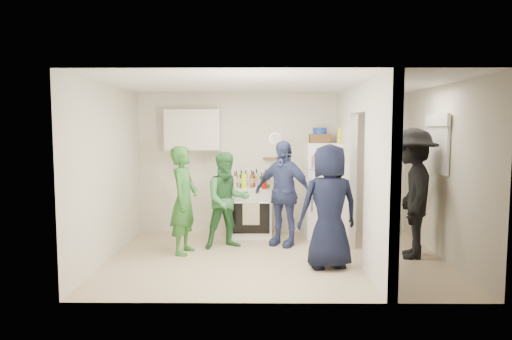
# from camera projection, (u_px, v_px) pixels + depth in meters

# --- Properties ---
(floor) EXTENTS (4.80, 4.80, 0.00)m
(floor) POSITION_uv_depth(u_px,v_px,m) (276.00, 258.00, 6.61)
(floor) COLOR tan
(floor) RESTS_ON ground
(wall_back) EXTENTS (4.80, 0.00, 4.80)m
(wall_back) POSITION_uv_depth(u_px,v_px,m) (273.00, 163.00, 8.19)
(wall_back) COLOR silver
(wall_back) RESTS_ON floor
(wall_front) EXTENTS (4.80, 0.00, 4.80)m
(wall_front) POSITION_uv_depth(u_px,v_px,m) (282.00, 188.00, 4.80)
(wall_front) COLOR silver
(wall_front) RESTS_ON floor
(wall_left) EXTENTS (0.00, 3.40, 3.40)m
(wall_left) POSITION_uv_depth(u_px,v_px,m) (108.00, 172.00, 6.51)
(wall_left) COLOR silver
(wall_left) RESTS_ON floor
(wall_right) EXTENTS (0.00, 3.40, 3.40)m
(wall_right) POSITION_uv_depth(u_px,v_px,m) (445.00, 173.00, 6.47)
(wall_right) COLOR silver
(wall_right) RESTS_ON floor
(ceiling) EXTENTS (4.80, 4.80, 0.00)m
(ceiling) POSITION_uv_depth(u_px,v_px,m) (276.00, 84.00, 6.38)
(ceiling) COLOR white
(ceiling) RESTS_ON wall_back
(partition_pier_back) EXTENTS (0.12, 1.20, 2.50)m
(partition_pier_back) POSITION_uv_depth(u_px,v_px,m) (346.00, 166.00, 7.58)
(partition_pier_back) COLOR silver
(partition_pier_back) RESTS_ON floor
(partition_pier_front) EXTENTS (0.12, 1.20, 2.50)m
(partition_pier_front) POSITION_uv_depth(u_px,v_px,m) (381.00, 182.00, 5.39)
(partition_pier_front) COLOR silver
(partition_pier_front) RESTS_ON floor
(partition_header) EXTENTS (0.12, 1.00, 0.40)m
(partition_header) POSITION_uv_depth(u_px,v_px,m) (362.00, 98.00, 6.39)
(partition_header) COLOR silver
(partition_header) RESTS_ON partition_pier_back
(stove) EXTENTS (0.72, 0.60, 0.86)m
(stove) POSITION_uv_depth(u_px,v_px,m) (251.00, 212.00, 7.94)
(stove) COLOR white
(stove) RESTS_ON floor
(upper_cabinet) EXTENTS (0.95, 0.34, 0.70)m
(upper_cabinet) POSITION_uv_depth(u_px,v_px,m) (193.00, 130.00, 7.96)
(upper_cabinet) COLOR silver
(upper_cabinet) RESTS_ON wall_back
(fridge) EXTENTS (0.67, 0.65, 1.63)m
(fridge) POSITION_uv_depth(u_px,v_px,m) (325.00, 190.00, 7.86)
(fridge) COLOR white
(fridge) RESTS_ON floor
(wicker_basket) EXTENTS (0.35, 0.25, 0.15)m
(wicker_basket) POSITION_uv_depth(u_px,v_px,m) (320.00, 138.00, 7.83)
(wicker_basket) COLOR brown
(wicker_basket) RESTS_ON fridge
(blue_bowl) EXTENTS (0.24, 0.24, 0.11)m
(blue_bowl) POSITION_uv_depth(u_px,v_px,m) (320.00, 131.00, 7.82)
(blue_bowl) COLOR navy
(blue_bowl) RESTS_ON wicker_basket
(yellow_cup_stack_top) EXTENTS (0.09, 0.09, 0.25)m
(yellow_cup_stack_top) POSITION_uv_depth(u_px,v_px,m) (340.00, 136.00, 7.67)
(yellow_cup_stack_top) COLOR yellow
(yellow_cup_stack_top) RESTS_ON fridge
(wall_clock) EXTENTS (0.22, 0.02, 0.22)m
(wall_clock) POSITION_uv_depth(u_px,v_px,m) (276.00, 138.00, 8.12)
(wall_clock) COLOR white
(wall_clock) RESTS_ON wall_back
(spice_shelf) EXTENTS (0.35, 0.08, 0.03)m
(spice_shelf) POSITION_uv_depth(u_px,v_px,m) (273.00, 158.00, 8.13)
(spice_shelf) COLOR olive
(spice_shelf) RESTS_ON wall_back
(nook_window) EXTENTS (0.03, 0.70, 0.80)m
(nook_window) POSITION_uv_depth(u_px,v_px,m) (439.00, 144.00, 6.64)
(nook_window) COLOR black
(nook_window) RESTS_ON wall_right
(nook_window_frame) EXTENTS (0.04, 0.76, 0.86)m
(nook_window_frame) POSITION_uv_depth(u_px,v_px,m) (438.00, 144.00, 6.64)
(nook_window_frame) COLOR white
(nook_window_frame) RESTS_ON wall_right
(nook_valance) EXTENTS (0.04, 0.82, 0.18)m
(nook_valance) POSITION_uv_depth(u_px,v_px,m) (437.00, 120.00, 6.60)
(nook_valance) COLOR white
(nook_valance) RESTS_ON wall_right
(yellow_cup_stack_stove) EXTENTS (0.09, 0.09, 0.25)m
(yellow_cup_stack_stove) POSITION_uv_depth(u_px,v_px,m) (244.00, 182.00, 7.67)
(yellow_cup_stack_stove) COLOR #E3F314
(yellow_cup_stack_stove) RESTS_ON stove
(red_cup) EXTENTS (0.09, 0.09, 0.12)m
(red_cup) POSITION_uv_depth(u_px,v_px,m) (264.00, 185.00, 7.69)
(red_cup) COLOR #AF100B
(red_cup) RESTS_ON stove
(person_green_left) EXTENTS (0.49, 0.65, 1.62)m
(person_green_left) POSITION_uv_depth(u_px,v_px,m) (184.00, 200.00, 6.82)
(person_green_left) COLOR #32702D
(person_green_left) RESTS_ON floor
(person_green_center) EXTENTS (0.88, 0.77, 1.51)m
(person_green_center) POSITION_uv_depth(u_px,v_px,m) (227.00, 200.00, 7.15)
(person_green_center) COLOR #33763F
(person_green_center) RESTS_ON floor
(person_denim) EXTENTS (1.06, 0.85, 1.69)m
(person_denim) POSITION_uv_depth(u_px,v_px,m) (283.00, 193.00, 7.29)
(person_denim) COLOR navy
(person_denim) RESTS_ON floor
(person_navy) EXTENTS (0.92, 0.70, 1.67)m
(person_navy) POSITION_uv_depth(u_px,v_px,m) (329.00, 206.00, 6.09)
(person_navy) COLOR black
(person_navy) RESTS_ON floor
(person_nook) EXTENTS (0.98, 1.35, 1.89)m
(person_nook) POSITION_uv_depth(u_px,v_px,m) (412.00, 193.00, 6.60)
(person_nook) COLOR black
(person_nook) RESTS_ON floor
(bottle_a) EXTENTS (0.06, 0.06, 0.28)m
(bottle_a) POSITION_uv_depth(u_px,v_px,m) (236.00, 179.00, 7.99)
(bottle_a) COLOR brown
(bottle_a) RESTS_ON stove
(bottle_b) EXTENTS (0.06, 0.06, 0.31)m
(bottle_b) POSITION_uv_depth(u_px,v_px,m) (241.00, 179.00, 7.81)
(bottle_b) COLOR #174015
(bottle_b) RESTS_ON stove
(bottle_c) EXTENTS (0.07, 0.07, 0.28)m
(bottle_c) POSITION_uv_depth(u_px,v_px,m) (246.00, 178.00, 8.03)
(bottle_c) COLOR #979CA4
(bottle_c) RESTS_ON stove
(bottle_d) EXTENTS (0.06, 0.06, 0.30)m
(bottle_d) POSITION_uv_depth(u_px,v_px,m) (252.00, 179.00, 7.85)
(bottle_d) COLOR brown
(bottle_d) RESTS_ON stove
(bottle_e) EXTENTS (0.07, 0.07, 0.30)m
(bottle_e) POSITION_uv_depth(u_px,v_px,m) (257.00, 177.00, 8.07)
(bottle_e) COLOR #A9B5BB
(bottle_e) RESTS_ON stove
(bottle_f) EXTENTS (0.07, 0.07, 0.25)m
(bottle_f) POSITION_uv_depth(u_px,v_px,m) (262.00, 180.00, 7.91)
(bottle_f) COLOR #184221
(bottle_f) RESTS_ON stove
(bottle_g) EXTENTS (0.07, 0.07, 0.30)m
(bottle_g) POSITION_uv_depth(u_px,v_px,m) (265.00, 178.00, 8.03)
(bottle_g) COLOR #9D6833
(bottle_g) RESTS_ON stove
(bottle_h) EXTENTS (0.06, 0.06, 0.28)m
(bottle_h) POSITION_uv_depth(u_px,v_px,m) (235.00, 180.00, 7.77)
(bottle_h) COLOR silver
(bottle_h) RESTS_ON stove
(bottle_i) EXTENTS (0.07, 0.07, 0.27)m
(bottle_i) POSITION_uv_depth(u_px,v_px,m) (253.00, 179.00, 7.97)
(bottle_i) COLOR #562B0E
(bottle_i) RESTS_ON stove
(bottle_j) EXTENTS (0.07, 0.07, 0.27)m
(bottle_j) POSITION_uv_depth(u_px,v_px,m) (268.00, 180.00, 7.78)
(bottle_j) COLOR #1C542A
(bottle_j) RESTS_ON stove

